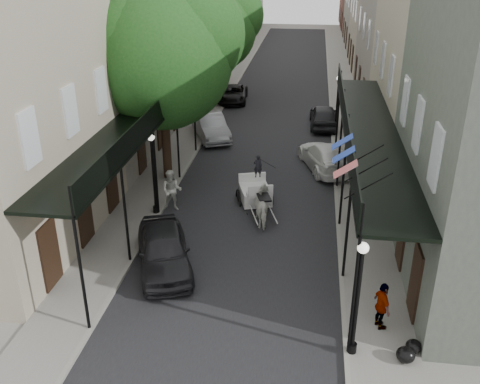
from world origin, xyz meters
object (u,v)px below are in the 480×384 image
(lamppost_left, at_px, (154,173))
(car_right_near, at_px, (325,156))
(car_left_mid, at_px, (211,126))
(lamppost_right_near, at_px, (357,298))
(pedestrian_walking, at_px, (172,190))
(horse, at_px, (264,207))
(car_left_near, at_px, (164,249))
(tree_near, at_px, (170,51))
(pedestrian_sidewalk_right, at_px, (382,306))
(carriage, at_px, (254,180))
(pedestrian_sidewalk_left, at_px, (198,110))
(car_right_far, at_px, (324,116))
(tree_far, at_px, (220,25))
(lamppost_right_far, at_px, (337,105))
(car_left_far, at_px, (233,94))

(lamppost_left, relative_size, car_right_near, 0.76)
(car_left_mid, bearing_deg, lamppost_right_near, -91.16)
(lamppost_left, bearing_deg, pedestrian_walking, 44.41)
(horse, bearing_deg, car_right_near, -129.25)
(car_left_near, bearing_deg, tree_near, 81.08)
(pedestrian_walking, relative_size, car_right_near, 0.39)
(pedestrian_sidewalk_right, bearing_deg, horse, 13.94)
(tree_near, bearing_deg, carriage, -24.95)
(lamppost_right_near, height_order, pedestrian_sidewalk_left, lamppost_right_near)
(lamppost_right_near, height_order, car_left_mid, lamppost_right_near)
(tree_near, xyz_separation_m, car_left_mid, (0.60, 6.44, -5.73))
(car_left_near, height_order, car_right_far, car_left_near)
(lamppost_right_near, relative_size, car_left_mid, 0.81)
(tree_far, xyz_separation_m, lamppost_left, (0.15, -18.18, -3.79))
(pedestrian_sidewalk_right, relative_size, car_left_mid, 0.35)
(pedestrian_sidewalk_right, bearing_deg, lamppost_left, 34.79)
(lamppost_right_far, relative_size, pedestrian_walking, 1.93)
(car_left_far, bearing_deg, pedestrian_walking, -94.02)
(car_left_far, bearing_deg, lamppost_right_near, -78.33)
(lamppost_right_far, bearing_deg, pedestrian_sidewalk_left, 169.22)
(lamppost_right_near, xyz_separation_m, car_left_far, (-7.54, 27.18, -1.44))
(pedestrian_walking, relative_size, car_left_near, 0.42)
(tree_near, relative_size, tree_far, 1.12)
(tree_far, height_order, car_right_near, tree_far)
(lamppost_right_near, bearing_deg, car_left_far, 105.50)
(tree_near, xyz_separation_m, lamppost_left, (0.10, -4.18, -4.44))
(carriage, xyz_separation_m, pedestrian_sidewalk_right, (4.97, -8.96, -0.08))
(tree_far, bearing_deg, car_right_far, -29.66)
(lamppost_right_far, relative_size, carriage, 1.43)
(lamppost_right_far, bearing_deg, car_left_mid, -169.86)
(car_left_far, bearing_deg, pedestrian_sidewalk_right, -75.77)
(car_right_far, bearing_deg, tree_far, -31.55)
(pedestrian_walking, bearing_deg, car_right_far, 59.33)
(pedestrian_sidewalk_left, bearing_deg, car_left_far, -115.38)
(lamppost_right_near, height_order, carriage, lamppost_right_near)
(horse, xyz_separation_m, pedestrian_walking, (-4.26, 0.69, 0.19))
(tree_near, xyz_separation_m, pedestrian_sidewalk_left, (-0.87, 9.57, -5.62))
(car_left_near, relative_size, car_left_far, 1.05)
(pedestrian_sidewalk_left, height_order, pedestrian_sidewalk_right, pedestrian_sidewalk_right)
(carriage, distance_m, car_right_far, 12.10)
(pedestrian_walking, height_order, car_left_mid, pedestrian_walking)
(carriage, distance_m, pedestrian_walking, 3.90)
(pedestrian_sidewalk_left, bearing_deg, lamppost_right_far, 160.53)
(lamppost_right_far, distance_m, car_left_near, 17.54)
(lamppost_left, height_order, car_right_far, lamppost_left)
(lamppost_right_near, distance_m, pedestrian_sidewalk_left, 23.63)
(carriage, height_order, pedestrian_walking, carriage)
(lamppost_right_far, distance_m, car_right_near, 5.73)
(car_right_far, bearing_deg, car_left_far, -39.98)
(lamppost_left, bearing_deg, pedestrian_sidewalk_right, -36.53)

